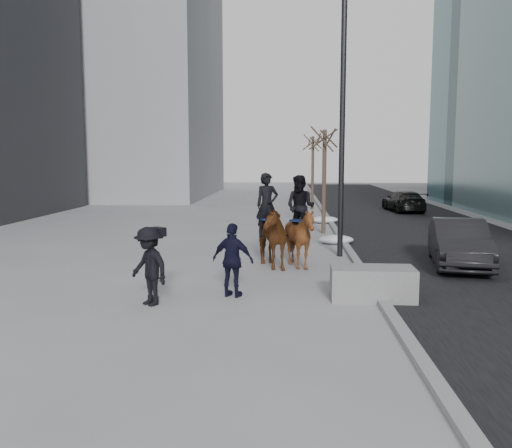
# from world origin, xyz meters

# --- Properties ---
(ground) EXTENTS (120.00, 120.00, 0.00)m
(ground) POSITION_xyz_m (0.00, 0.00, 0.00)
(ground) COLOR gray
(ground) RESTS_ON ground
(road) EXTENTS (8.00, 90.00, 0.01)m
(road) POSITION_xyz_m (7.00, 10.00, 0.01)
(road) COLOR black
(road) RESTS_ON ground
(curb) EXTENTS (0.25, 90.00, 0.12)m
(curb) POSITION_xyz_m (3.00, 10.00, 0.06)
(curb) COLOR gray
(curb) RESTS_ON ground
(planter) EXTENTS (1.92, 0.98, 0.76)m
(planter) POSITION_xyz_m (2.82, -0.85, 0.38)
(planter) COLOR gray
(planter) RESTS_ON ground
(car_near) EXTENTS (2.22, 4.51, 1.42)m
(car_near) POSITION_xyz_m (6.04, 3.26, 0.71)
(car_near) COLOR black
(car_near) RESTS_ON ground
(car_far) EXTENTS (2.15, 4.56, 1.29)m
(car_far) POSITION_xyz_m (7.93, 20.30, 0.64)
(car_far) COLOR black
(car_far) RESTS_ON ground
(tree_near) EXTENTS (1.20, 1.20, 4.97)m
(tree_near) POSITION_xyz_m (2.40, 10.27, 2.48)
(tree_near) COLOR #3C2F23
(tree_near) RESTS_ON ground
(tree_far) EXTENTS (1.20, 1.20, 5.15)m
(tree_far) POSITION_xyz_m (2.40, 21.49, 2.57)
(tree_far) COLOR #362C1F
(tree_far) RESTS_ON ground
(mounted_left) EXTENTS (1.78, 2.40, 2.83)m
(mounted_left) POSITION_xyz_m (0.23, 2.81, 1.05)
(mounted_left) COLOR #4D1C0F
(mounted_left) RESTS_ON ground
(mounted_right) EXTENTS (2.00, 2.09, 2.76)m
(mounted_right) POSITION_xyz_m (1.23, 2.74, 1.11)
(mounted_right) COLOR #471D0E
(mounted_right) RESTS_ON ground
(feeder) EXTENTS (1.11, 1.01, 1.75)m
(feeder) POSITION_xyz_m (-0.43, -0.77, 0.88)
(feeder) COLOR black
(feeder) RESTS_ON ground
(camera_crew) EXTENTS (1.29, 1.23, 1.75)m
(camera_crew) POSITION_xyz_m (-2.21, -1.60, 0.89)
(camera_crew) COLOR black
(camera_crew) RESTS_ON ground
(lamppost) EXTENTS (0.25, 0.80, 9.09)m
(lamppost) POSITION_xyz_m (2.60, 4.76, 4.99)
(lamppost) COLOR black
(lamppost) RESTS_ON ground
(snow_piles) EXTENTS (1.38, 7.51, 0.35)m
(snow_piles) POSITION_xyz_m (2.70, 10.83, 0.17)
(snow_piles) COLOR silver
(snow_piles) RESTS_ON ground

